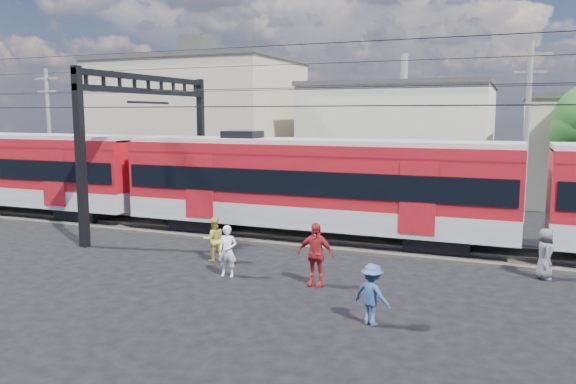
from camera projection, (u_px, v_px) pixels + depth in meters
name	position (u px, v px, depth m)	size (l,w,h in m)	color
ground	(286.00, 307.00, 15.19)	(120.00, 120.00, 0.00)	black
track_bed	(361.00, 243.00, 22.53)	(70.00, 3.40, 0.12)	#2D2823
rail_near	(356.00, 244.00, 21.82)	(70.00, 0.12, 0.12)	#59544C
rail_far	(366.00, 236.00, 23.20)	(70.00, 0.12, 0.12)	#59544C
commuter_train	(318.00, 183.00, 22.90)	(50.30, 3.08, 4.17)	black
catenary	(175.00, 115.00, 25.04)	(70.00, 9.30, 7.52)	black
building_west	(199.00, 121.00, 42.89)	(14.28, 10.20, 9.30)	#B9AC8D
building_midwest	(402.00, 136.00, 40.22)	(12.24, 12.24, 7.30)	beige
utility_pole_mid	(527.00, 128.00, 26.11)	(1.80, 0.24, 8.50)	slate
utility_pole_west	(49.00, 128.00, 35.62)	(1.80, 0.24, 8.00)	slate
pedestrian_a	(227.00, 251.00, 17.98)	(0.60, 0.40, 1.66)	silver
pedestrian_b	(214.00, 239.00, 19.84)	(0.76, 0.59, 1.57)	gold
pedestrian_c	(372.00, 295.00, 13.82)	(1.00, 0.57, 1.55)	navy
pedestrian_d	(315.00, 254.00, 16.96)	(1.15, 0.48, 1.96)	maroon
pedestrian_e	(545.00, 254.00, 17.69)	(0.80, 0.52, 1.63)	#4E4E53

